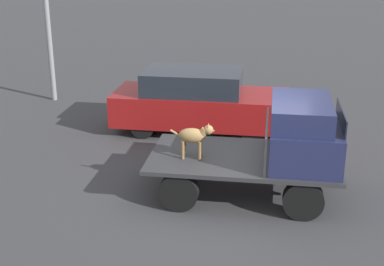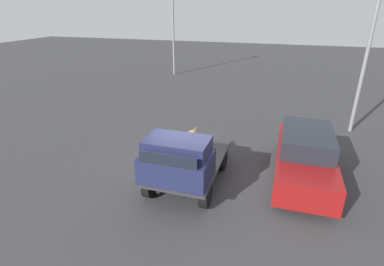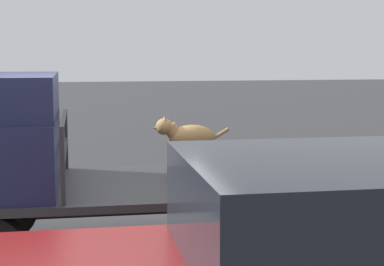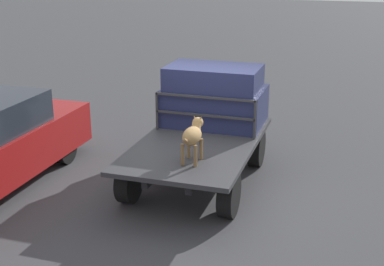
% 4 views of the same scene
% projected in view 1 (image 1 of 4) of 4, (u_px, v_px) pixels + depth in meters
% --- Properties ---
extents(ground_plane, '(80.00, 80.00, 0.00)m').
position_uv_depth(ground_plane, '(242.00, 193.00, 10.66)').
color(ground_plane, '#38383A').
extents(flatbed_truck, '(3.66, 2.05, 0.80)m').
position_uv_depth(flatbed_truck, '(243.00, 166.00, 10.46)').
color(flatbed_truck, black).
rests_on(flatbed_truck, ground).
extents(truck_cab, '(1.29, 1.93, 1.18)m').
position_uv_depth(truck_cab, '(303.00, 132.00, 10.04)').
color(truck_cab, '#1E2347').
rests_on(truck_cab, flatbed_truck).
extents(truck_headboard, '(0.04, 1.93, 0.73)m').
position_uv_depth(truck_headboard, '(267.00, 134.00, 10.16)').
color(truck_headboard, '#2D2D30').
rests_on(truck_headboard, flatbed_truck).
extents(dog, '(0.88, 0.28, 0.71)m').
position_uv_depth(dog, '(195.00, 136.00, 10.18)').
color(dog, brown).
rests_on(dog, flatbed_truck).
extents(parked_sedan, '(4.53, 1.77, 1.63)m').
position_uv_depth(parked_sedan, '(199.00, 101.00, 13.88)').
color(parked_sedan, black).
rests_on(parked_sedan, ground).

